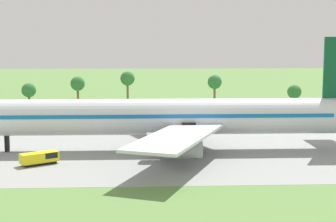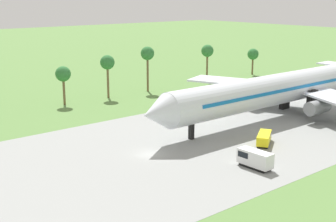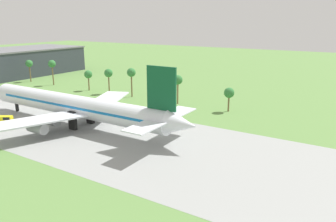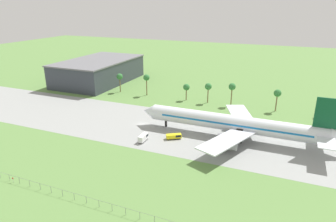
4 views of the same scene
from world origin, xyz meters
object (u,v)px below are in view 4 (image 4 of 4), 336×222
object	(u,v)px
no_stopping_sign	(13,179)
fuel_truck	(143,138)
baggage_tug	(174,136)
jet_airliner	(237,124)
terminal_building	(99,71)

from	to	relation	value
no_stopping_sign	fuel_truck	bearing A→B (deg)	60.79
baggage_tug	no_stopping_sign	xyz separation A→B (m)	(-32.91, -46.86, -0.02)
fuel_truck	baggage_tug	bearing A→B (deg)	31.95
fuel_truck	no_stopping_sign	distance (m)	46.33
baggage_tug	fuel_truck	xyz separation A→B (m)	(-10.30, -6.42, 0.37)
jet_airliner	baggage_tug	distance (m)	24.98
terminal_building	no_stopping_sign	bearing A→B (deg)	-67.05
baggage_tug	terminal_building	distance (m)	103.80
fuel_truck	no_stopping_sign	world-z (taller)	fuel_truck
terminal_building	jet_airliner	bearing A→B (deg)	-28.26
jet_airliner	baggage_tug	size ratio (longest dim) A/B	13.37
baggage_tug	fuel_truck	world-z (taller)	fuel_truck
jet_airliner	no_stopping_sign	distance (m)	79.49
jet_airliner	baggage_tug	world-z (taller)	jet_airliner
no_stopping_sign	terminal_building	bearing A→B (deg)	112.95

